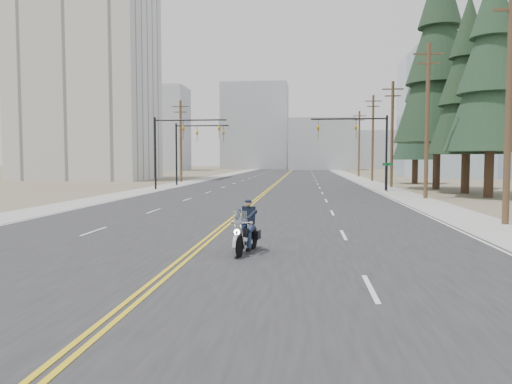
{
  "coord_description": "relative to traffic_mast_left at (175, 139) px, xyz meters",
  "views": [
    {
      "loc": [
        3.51,
        -15.31,
        2.94
      ],
      "look_at": [
        1.5,
        5.04,
        1.6
      ],
      "focal_mm": 35.0,
      "sensor_mm": 36.0,
      "label": 1
    }
  ],
  "objects": [
    {
      "name": "utility_pole_left",
      "position": [
        -3.52,
        16.0,
        0.54
      ],
      "size": [
        2.2,
        0.3,
        10.5
      ],
      "color": "brown",
      "rests_on": "ground"
    },
    {
      "name": "conifer_tall",
      "position": [
        25.33,
        3.17,
        8.26
      ],
      "size": [
        8.27,
        8.27,
        22.98
      ],
      "rotation": [
        0.0,
        0.0,
        -0.14
      ],
      "color": "#382619",
      "rests_on": "ground"
    },
    {
      "name": "sidewalk_left",
      "position": [
        -2.52,
        38.0,
        -4.93
      ],
      "size": [
        3.0,
        200.0,
        0.01
      ],
      "primitive_type": "cube",
      "color": "#A5A5A0",
      "rests_on": "ground"
    },
    {
      "name": "haze_bldg_d",
      "position": [
        -3.02,
        108.0,
        8.06
      ],
      "size": [
        20.0,
        15.0,
        26.0
      ],
      "primitive_type": "cube",
      "color": "#ADB2B7",
      "rests_on": "ground"
    },
    {
      "name": "haze_bldg_f",
      "position": [
        -41.02,
        98.0,
        3.06
      ],
      "size": [
        12.0,
        12.0,
        16.0
      ],
      "primitive_type": "cube",
      "color": "#ADB2B7",
      "rests_on": "ground"
    },
    {
      "name": "utility_pole_b",
      "position": [
        21.48,
        -9.0,
        1.05
      ],
      "size": [
        2.2,
        0.3,
        11.5
      ],
      "color": "brown",
      "rests_on": "ground"
    },
    {
      "name": "traffic_mast_right",
      "position": [
        17.95,
        0.0,
        0.0
      ],
      "size": [
        7.1,
        0.26,
        7.0
      ],
      "color": "black",
      "rests_on": "ground"
    },
    {
      "name": "street_sign",
      "position": [
        19.78,
        -2.0,
        -3.13
      ],
      "size": [
        0.9,
        0.06,
        2.62
      ],
      "color": "black",
      "rests_on": "ground"
    },
    {
      "name": "utility_pole_d",
      "position": [
        21.48,
        21.0,
        1.05
      ],
      "size": [
        2.2,
        0.3,
        11.5
      ],
      "color": "brown",
      "rests_on": "ground"
    },
    {
      "name": "glass_building",
      "position": [
        40.98,
        38.0,
        5.06
      ],
      "size": [
        24.0,
        16.0,
        20.0
      ],
      "primitive_type": "cube",
      "color": "#9EB5CC",
      "rests_on": "ground"
    },
    {
      "name": "ground_plane",
      "position": [
        8.98,
        -32.0,
        -4.94
      ],
      "size": [
        400.0,
        400.0,
        0.0
      ],
      "primitive_type": "plane",
      "color": "#776D56",
      "rests_on": "ground"
    },
    {
      "name": "apartment_block",
      "position": [
        -19.02,
        23.0,
        10.06
      ],
      "size": [
        18.0,
        14.0,
        30.0
      ],
      "primitive_type": "cube",
      "color": "silver",
      "rests_on": "ground"
    },
    {
      "name": "traffic_mast_left",
      "position": [
        0.0,
        0.0,
        0.0
      ],
      "size": [
        7.1,
        0.26,
        7.0
      ],
      "color": "black",
      "rests_on": "ground"
    },
    {
      "name": "utility_pole_e",
      "position": [
        21.48,
        38.0,
        0.79
      ],
      "size": [
        2.2,
        0.3,
        11.0
      ],
      "color": "brown",
      "rests_on": "ground"
    },
    {
      "name": "conifer_far",
      "position": [
        25.69,
        14.52,
        3.38
      ],
      "size": [
        5.41,
        5.41,
        14.5
      ],
      "rotation": [
        0.0,
        0.0,
        -0.37
      ],
      "color": "#382619",
      "rests_on": "ground"
    },
    {
      "name": "haze_bldg_e",
      "position": [
        33.98,
        118.0,
        1.06
      ],
      "size": [
        14.0,
        14.0,
        12.0
      ],
      "primitive_type": "cube",
      "color": "#B7BCC6",
      "rests_on": "ground"
    },
    {
      "name": "traffic_mast_far",
      "position": [
        -0.33,
        8.0,
        -0.06
      ],
      "size": [
        6.1,
        0.26,
        7.0
      ],
      "color": "black",
      "rests_on": "ground"
    },
    {
      "name": "utility_pole_a",
      "position": [
        21.48,
        -24.0,
        0.79
      ],
      "size": [
        2.2,
        0.3,
        11.0
      ],
      "color": "brown",
      "rests_on": "ground"
    },
    {
      "name": "road",
      "position": [
        8.98,
        38.0,
        -4.93
      ],
      "size": [
        20.0,
        200.0,
        0.01
      ],
      "primitive_type": "cube",
      "color": "#303033",
      "rests_on": "ground"
    },
    {
      "name": "motorcyclist",
      "position": [
        10.65,
        -31.96,
        -4.1
      ],
      "size": [
        1.29,
        2.27,
        1.67
      ],
      "primitive_type": null,
      "rotation": [
        0.0,
        0.0,
        2.96
      ],
      "color": "black",
      "rests_on": "ground"
    },
    {
      "name": "utility_pole_c",
      "position": [
        21.48,
        6.0,
        0.79
      ],
      "size": [
        2.2,
        0.3,
        11.0
      ],
      "color": "brown",
      "rests_on": "ground"
    },
    {
      "name": "conifer_mid",
      "position": [
        26.24,
        -2.79,
        4.8
      ],
      "size": [
        6.36,
        6.36,
        16.96
      ],
      "rotation": [
        0.0,
        0.0,
        0.22
      ],
      "color": "#382619",
      "rests_on": "ground"
    },
    {
      "name": "haze_bldg_b",
      "position": [
        16.98,
        93.0,
        2.06
      ],
      "size": [
        18.0,
        14.0,
        14.0
      ],
      "primitive_type": "cube",
      "color": "#ADB2B7",
      "rests_on": "ground"
    },
    {
      "name": "haze_bldg_a",
      "position": [
        -26.02,
        83.0,
        6.06
      ],
      "size": [
        14.0,
        12.0,
        22.0
      ],
      "primitive_type": "cube",
      "color": "#B7BCC6",
      "rests_on": "ground"
    },
    {
      "name": "conifer_near",
      "position": [
        26.49,
        -7.59,
        5.26
      ],
      "size": [
        6.71,
        6.71,
        17.75
      ],
      "rotation": [
        0.0,
        0.0,
        -0.16
      ],
      "color": "#382619",
      "rests_on": "ground"
    },
    {
      "name": "sidewalk_right",
      "position": [
        20.48,
        38.0,
        -4.93
      ],
      "size": [
        3.0,
        200.0,
        0.01
      ],
      "primitive_type": "cube",
      "color": "#A5A5A0",
      "rests_on": "ground"
    },
    {
      "name": "haze_bldg_c",
      "position": [
        48.98,
        78.0,
        4.06
      ],
      "size": [
        16.0,
        12.0,
        18.0
      ],
      "primitive_type": "cube",
      "color": "#B7BCC6",
      "rests_on": "ground"
    }
  ]
}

